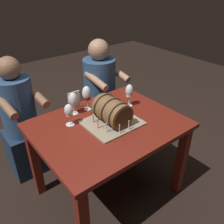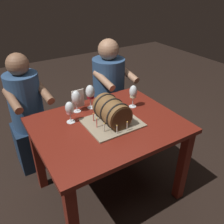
% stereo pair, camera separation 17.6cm
% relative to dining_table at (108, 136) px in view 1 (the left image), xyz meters
% --- Properties ---
extents(ground_plane, '(8.00, 8.00, 0.00)m').
position_rel_dining_table_xyz_m(ground_plane, '(0.00, 0.00, -0.61)').
color(ground_plane, black).
extents(dining_table, '(1.11, 0.88, 0.73)m').
position_rel_dining_table_xyz_m(dining_table, '(0.00, 0.00, 0.00)').
color(dining_table, maroon).
rests_on(dining_table, ground).
extents(barrel_cake, '(0.41, 0.35, 0.21)m').
position_rel_dining_table_xyz_m(barrel_cake, '(0.03, -0.02, 0.22)').
color(barrel_cake, gray).
rests_on(barrel_cake, dining_table).
extents(wine_glass_rose, '(0.07, 0.07, 0.18)m').
position_rel_dining_table_xyz_m(wine_glass_rose, '(-0.24, 0.17, 0.24)').
color(wine_glass_rose, white).
rests_on(wine_glass_rose, dining_table).
extents(wine_glass_white, '(0.07, 0.07, 0.20)m').
position_rel_dining_table_xyz_m(wine_glass_white, '(0.31, 0.11, 0.26)').
color(wine_glass_white, white).
rests_on(wine_glass_white, dining_table).
extents(wine_glass_red, '(0.07, 0.07, 0.21)m').
position_rel_dining_table_xyz_m(wine_glass_red, '(0.00, 0.29, 0.26)').
color(wine_glass_red, white).
rests_on(wine_glass_red, dining_table).
extents(wine_glass_empty, '(0.07, 0.07, 0.19)m').
position_rel_dining_table_xyz_m(wine_glass_empty, '(-0.13, 0.29, 0.25)').
color(wine_glass_empty, white).
rests_on(wine_glass_empty, dining_table).
extents(menu_card, '(0.11, 0.01, 0.16)m').
position_rel_dining_table_xyz_m(menu_card, '(-0.08, 0.35, 0.20)').
color(menu_card, silver).
rests_on(menu_card, dining_table).
extents(person_seated_left, '(0.37, 0.47, 1.17)m').
position_rel_dining_table_xyz_m(person_seated_left, '(-0.44, 0.73, -0.09)').
color(person_seated_left, '#1B2D46').
rests_on(person_seated_left, ground).
extents(person_seated_right, '(0.40, 0.49, 1.17)m').
position_rel_dining_table_xyz_m(person_seated_right, '(0.45, 0.73, -0.06)').
color(person_seated_right, '#1B2D46').
rests_on(person_seated_right, ground).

